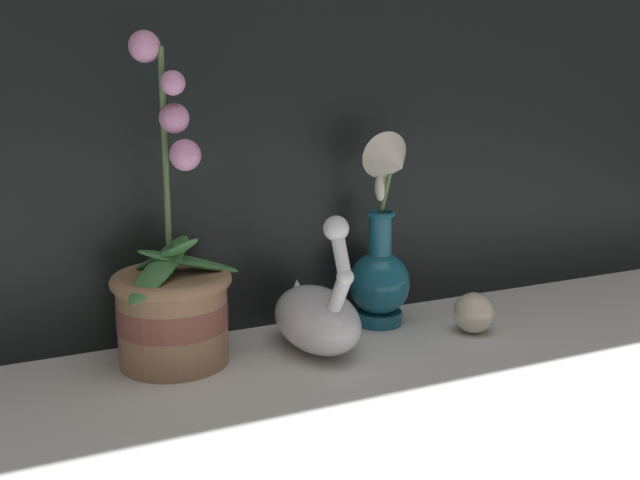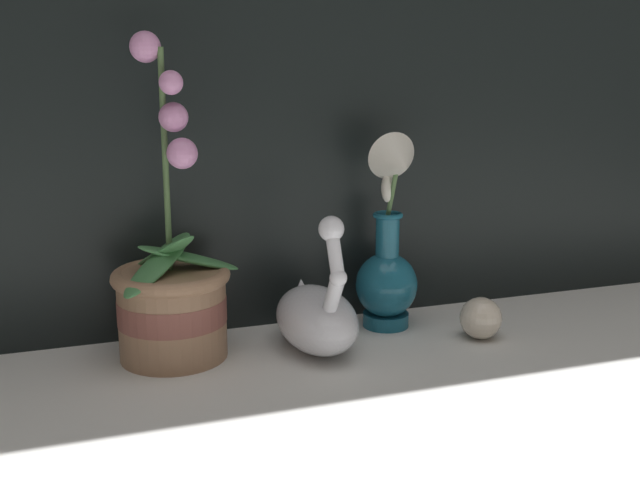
% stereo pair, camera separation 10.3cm
% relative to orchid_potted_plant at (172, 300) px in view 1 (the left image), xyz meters
% --- Properties ---
extents(ground_plane, '(2.80, 2.80, 0.00)m').
position_rel_orchid_potted_plant_xyz_m(ground_plane, '(0.20, -0.15, -0.09)').
color(ground_plane, silver).
extents(orchid_potted_plant, '(0.18, 0.19, 0.43)m').
position_rel_orchid_potted_plant_xyz_m(orchid_potted_plant, '(0.00, 0.00, 0.00)').
color(orchid_potted_plant, '#9E7556').
rests_on(orchid_potted_plant, ground_plane).
extents(swan_figurine, '(0.11, 0.20, 0.20)m').
position_rel_orchid_potted_plant_xyz_m(swan_figurine, '(0.19, -0.04, -0.04)').
color(swan_figurine, white).
rests_on(swan_figurine, ground_plane).
extents(blue_vase, '(0.09, 0.12, 0.30)m').
position_rel_orchid_potted_plant_xyz_m(blue_vase, '(0.33, 0.01, 0.02)').
color(blue_vase, '#195B75').
rests_on(blue_vase, ground_plane).
extents(glass_sphere, '(0.06, 0.06, 0.06)m').
position_rel_orchid_potted_plant_xyz_m(glass_sphere, '(0.44, -0.07, -0.06)').
color(glass_sphere, beige).
rests_on(glass_sphere, ground_plane).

